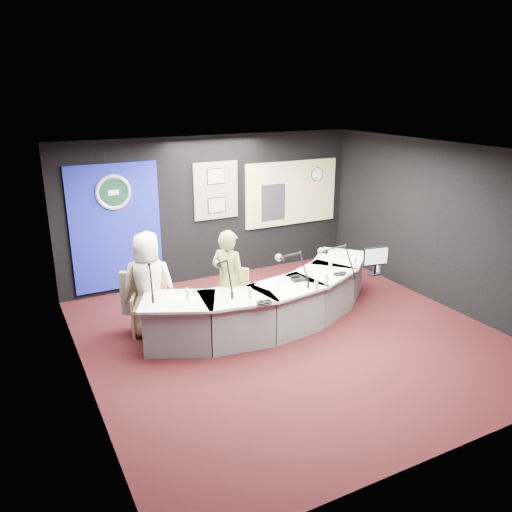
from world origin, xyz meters
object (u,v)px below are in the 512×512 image
armchair_left (150,304)px  person_woman (229,281)px  broadcast_desk (271,302)px  armchair_right (229,300)px  person_man (148,285)px

armchair_left → person_woman: bearing=7.7°
armchair_left → person_woman: person_woman is taller
broadcast_desk → armchair_right: armchair_right is taller
armchair_right → person_man: 1.26m
armchair_left → person_man: 0.31m
broadcast_desk → person_woman: person_woman is taller
person_man → armchair_right: bearing=-174.2°
person_man → broadcast_desk: bearing=-172.3°
armchair_right → broadcast_desk: bearing=35.1°
person_woman → armchair_right: bearing=146.1°
broadcast_desk → armchair_left: 1.91m
armchair_right → person_man: (-1.16, 0.38, 0.34)m
broadcast_desk → person_woman: 0.82m
armchair_left → person_woman: (1.16, -0.38, 0.30)m
armchair_left → armchair_right: 1.22m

